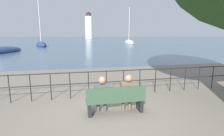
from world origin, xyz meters
name	(u,v)px	position (x,y,z in m)	size (l,w,h in m)	color
ground_plane	(115,112)	(0.00, 0.00, 0.00)	(1000.00, 1000.00, 0.00)	gray
harbor_water	(76,38)	(0.00, 157.79, 0.00)	(600.00, 300.00, 0.01)	#47607A
park_bench	(116,100)	(0.00, -0.06, 0.43)	(1.83, 0.45, 0.90)	#334C38
seated_person_left	(102,93)	(-0.42, 0.01, 0.66)	(0.49, 0.35, 1.20)	#4C4C51
seated_person_right	(128,91)	(0.42, 0.01, 0.67)	(0.49, 0.35, 1.21)	brown
promenade_railing	(106,79)	(0.00, 1.59, 0.69)	(15.60, 0.04, 1.05)	black
sailboat_0	(0,51)	(-11.33, 21.73, 0.27)	(5.06, 8.87, 7.81)	navy
sailboat_1	(41,45)	(-8.51, 36.94, 0.37)	(4.15, 7.87, 12.42)	navy
sailboat_2	(129,43)	(14.05, 43.14, 0.39)	(1.72, 6.93, 10.66)	white
harbor_lighthouse	(89,26)	(9.51, 125.76, 9.00)	(5.21, 5.21, 19.36)	white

